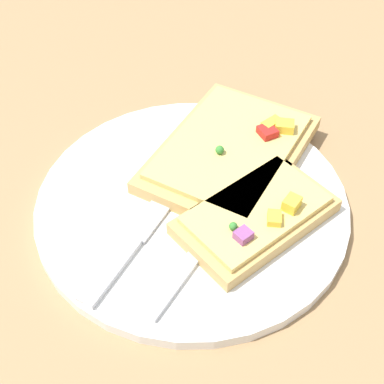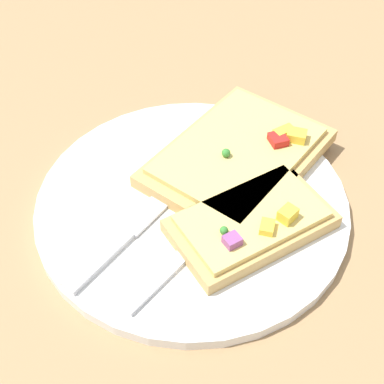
{
  "view_description": "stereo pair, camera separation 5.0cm",
  "coord_description": "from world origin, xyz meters",
  "px_view_note": "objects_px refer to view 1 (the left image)",
  "views": [
    {
      "loc": [
        0.04,
        0.34,
        0.39
      ],
      "look_at": [
        0.0,
        0.0,
        0.02
      ],
      "focal_mm": 50.0,
      "sensor_mm": 36.0,
      "label": 1
    },
    {
      "loc": [
        -0.01,
        0.34,
        0.39
      ],
      "look_at": [
        0.0,
        0.0,
        0.02
      ],
      "focal_mm": 50.0,
      "sensor_mm": 36.0,
      "label": 2
    }
  ],
  "objects_px": {
    "knife": "(139,233)",
    "plate": "(192,203)",
    "fork": "(224,216)",
    "pizza_slice_corner": "(256,215)",
    "pizza_slice_main": "(231,151)"
  },
  "relations": [
    {
      "from": "plate",
      "to": "knife",
      "type": "distance_m",
      "value": 0.06
    },
    {
      "from": "fork",
      "to": "pizza_slice_corner",
      "type": "xyz_separation_m",
      "value": [
        -0.03,
        0.01,
        0.01
      ]
    },
    {
      "from": "pizza_slice_corner",
      "to": "knife",
      "type": "bearing_deg",
      "value": 148.61
    },
    {
      "from": "pizza_slice_main",
      "to": "pizza_slice_corner",
      "type": "height_order",
      "value": "pizza_slice_corner"
    },
    {
      "from": "plate",
      "to": "pizza_slice_main",
      "type": "bearing_deg",
      "value": -130.98
    },
    {
      "from": "knife",
      "to": "plate",
      "type": "bearing_deg",
      "value": -19.5
    },
    {
      "from": "plate",
      "to": "fork",
      "type": "distance_m",
      "value": 0.04
    },
    {
      "from": "plate",
      "to": "knife",
      "type": "bearing_deg",
      "value": 35.92
    },
    {
      "from": "fork",
      "to": "knife",
      "type": "relative_size",
      "value": 1.08
    },
    {
      "from": "fork",
      "to": "pizza_slice_corner",
      "type": "relative_size",
      "value": 1.15
    },
    {
      "from": "fork",
      "to": "pizza_slice_main",
      "type": "relative_size",
      "value": 0.84
    },
    {
      "from": "pizza_slice_main",
      "to": "knife",
      "type": "bearing_deg",
      "value": 168.29
    },
    {
      "from": "fork",
      "to": "plate",
      "type": "bearing_deg",
      "value": 83.22
    },
    {
      "from": "knife",
      "to": "pizza_slice_corner",
      "type": "xyz_separation_m",
      "value": [
        -0.11,
        -0.0,
        0.01
      ]
    },
    {
      "from": "fork",
      "to": "pizza_slice_main",
      "type": "distance_m",
      "value": 0.08
    }
  ]
}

